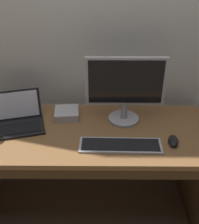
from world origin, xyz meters
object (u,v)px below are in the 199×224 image
Objects in this scene: external_monitor at (125,89)px; laptop_black at (17,120)px; computer_mouse at (173,141)px; wired_keyboard at (120,145)px; external_drive_box at (67,113)px.

laptop_black is at bearing -175.44° from external_monitor.
external_monitor is 4.51× the size of computer_mouse.
laptop_black is 0.68m from wired_keyboard.
computer_mouse is at bearing -40.65° from external_monitor.
external_drive_box is (-0.65, 0.29, 0.01)m from computer_mouse.
external_drive_box is at bearing 19.15° from laptop_black.
external_monitor is 0.42m from computer_mouse.
external_drive_box is at bearing 172.38° from external_monitor.
external_monitor is 1.02× the size of wired_keyboard.
laptop_black is at bearing 161.60° from wired_keyboard.
external_monitor reaches higher than laptop_black.
external_monitor is at bearing 147.35° from computer_mouse.
wired_keyboard is (0.64, -0.21, -0.03)m from laptop_black.
external_monitor is 3.11× the size of external_drive_box.
laptop_black is 0.32m from external_drive_box.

